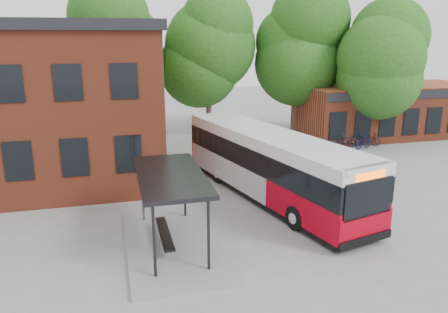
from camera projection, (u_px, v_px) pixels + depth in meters
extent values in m
plane|color=slate|center=(273.00, 222.00, 18.86)|extent=(100.00, 100.00, 0.00)
imported|color=black|center=(322.00, 149.00, 29.37)|extent=(1.63, 0.89, 0.81)
imported|color=black|center=(333.00, 146.00, 29.43)|extent=(1.83, 0.56, 1.09)
imported|color=black|center=(330.00, 145.00, 30.17)|extent=(1.81, 0.65, 0.94)
imported|color=#25262C|center=(346.00, 140.00, 31.24)|extent=(1.79, 0.82, 1.04)
imported|color=#0D1641|center=(364.00, 142.00, 30.85)|extent=(1.77, 1.10, 1.03)
imported|color=black|center=(368.00, 140.00, 31.58)|extent=(1.98, 1.06, 0.99)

